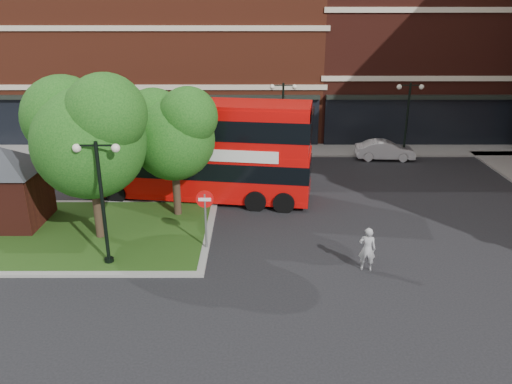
{
  "coord_description": "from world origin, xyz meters",
  "views": [
    {
      "loc": [
        0.23,
        -17.15,
        9.58
      ],
      "look_at": [
        0.26,
        3.02,
        2.0
      ],
      "focal_mm": 35.0,
      "sensor_mm": 36.0,
      "label": 1
    }
  ],
  "objects_px": {
    "car_white": "(385,150)",
    "woman": "(367,249)",
    "car_silver": "(158,149)",
    "bus": "(196,144)"
  },
  "relations": [
    {
      "from": "woman",
      "to": "car_white",
      "type": "relative_size",
      "value": 0.46
    },
    {
      "from": "bus",
      "to": "woman",
      "type": "relative_size",
      "value": 6.81
    },
    {
      "from": "bus",
      "to": "car_silver",
      "type": "distance_m",
      "value": 8.15
    },
    {
      "from": "bus",
      "to": "car_white",
      "type": "distance_m",
      "value": 13.71
    },
    {
      "from": "bus",
      "to": "car_white",
      "type": "bearing_deg",
      "value": 39.5
    },
    {
      "from": "woman",
      "to": "car_silver",
      "type": "distance_m",
      "value": 18.24
    },
    {
      "from": "woman",
      "to": "car_white",
      "type": "xyz_separation_m",
      "value": [
        4.28,
        14.68,
        -0.25
      ]
    },
    {
      "from": "car_silver",
      "to": "car_white",
      "type": "xyz_separation_m",
      "value": [
        14.94,
        -0.12,
        -0.07
      ]
    },
    {
      "from": "woman",
      "to": "car_silver",
      "type": "height_order",
      "value": "woman"
    },
    {
      "from": "car_white",
      "to": "woman",
      "type": "bearing_deg",
      "value": 166.71
    }
  ]
}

